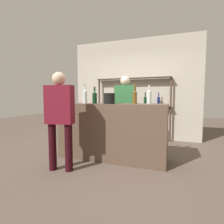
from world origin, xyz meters
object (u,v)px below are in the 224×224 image
at_px(counter_bottle_1, 85,96).
at_px(counter_bottle_3, 95,97).
at_px(counter_bottle_2, 149,96).
at_px(ice_bucket, 109,99).
at_px(server_behind_counter, 125,107).
at_px(cork_jar, 111,99).
at_px(customer_left, 60,114).
at_px(wine_glass, 109,98).
at_px(counter_bottle_0, 135,96).

bearing_deg(counter_bottle_1, counter_bottle_3, -9.93).
relative_size(counter_bottle_2, ice_bucket, 1.69).
bearing_deg(server_behind_counter, counter_bottle_3, -29.46).
height_order(cork_jar, customer_left, customer_left).
bearing_deg(wine_glass, customer_left, -114.28).
bearing_deg(wine_glass, server_behind_counter, 71.19).
bearing_deg(customer_left, wine_glass, -34.42).
bearing_deg(customer_left, counter_bottle_2, -62.90).
bearing_deg(counter_bottle_2, wine_glass, 177.10).
distance_m(customer_left, server_behind_counter, 1.67).
xyz_separation_m(wine_glass, ice_bucket, (0.14, -0.34, -0.02)).
height_order(counter_bottle_0, wine_glass, counter_bottle_0).
distance_m(counter_bottle_2, wine_glass, 0.81).
relative_size(counter_bottle_2, wine_glass, 2.25).
height_order(counter_bottle_1, server_behind_counter, server_behind_counter).
xyz_separation_m(wine_glass, customer_left, (-0.45, -0.99, -0.25)).
distance_m(counter_bottle_3, cork_jar, 0.32).
relative_size(counter_bottle_0, counter_bottle_2, 1.00).
distance_m(counter_bottle_1, server_behind_counter, 1.01).
bearing_deg(counter_bottle_1, customer_left, -92.45).
bearing_deg(customer_left, ice_bucket, -52.11).
relative_size(wine_glass, ice_bucket, 0.75).
height_order(counter_bottle_1, wine_glass, counter_bottle_1).
height_order(counter_bottle_3, wine_glass, counter_bottle_3).
distance_m(ice_bucket, server_behind_counter, 0.92).
height_order(wine_glass, server_behind_counter, server_behind_counter).
bearing_deg(customer_left, counter_bottle_0, -58.26).
relative_size(ice_bucket, cork_jar, 1.25).
bearing_deg(wine_glass, counter_bottle_3, -124.96).
xyz_separation_m(counter_bottle_1, ice_bucket, (0.55, -0.12, -0.05)).
bearing_deg(wine_glass, counter_bottle_0, -10.16).
relative_size(counter_bottle_1, counter_bottle_3, 1.14).
xyz_separation_m(counter_bottle_2, cork_jar, (-0.72, -0.05, -0.06)).
relative_size(counter_bottle_3, server_behind_counter, 0.19).
bearing_deg(server_behind_counter, customer_left, -27.28).
bearing_deg(cork_jar, customer_left, -120.58).
distance_m(counter_bottle_2, ice_bucket, 0.73).
bearing_deg(counter_bottle_0, ice_bucket, -149.51).
height_order(counter_bottle_1, ice_bucket, counter_bottle_1).
xyz_separation_m(counter_bottle_1, server_behind_counter, (0.60, 0.78, -0.24)).
bearing_deg(counter_bottle_3, ice_bucket, -12.99).
distance_m(counter_bottle_3, wine_glass, 0.32).
height_order(counter_bottle_3, customer_left, customer_left).
bearing_deg(counter_bottle_1, cork_jar, 14.97).
xyz_separation_m(counter_bottle_1, cork_jar, (0.50, 0.13, -0.06)).
distance_m(counter_bottle_3, server_behind_counter, 0.93).
height_order(ice_bucket, server_behind_counter, server_behind_counter).
distance_m(ice_bucket, customer_left, 0.91).
xyz_separation_m(ice_bucket, customer_left, (-0.59, -0.65, -0.24)).
xyz_separation_m(counter_bottle_0, counter_bottle_1, (-0.97, -0.13, 0.01)).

